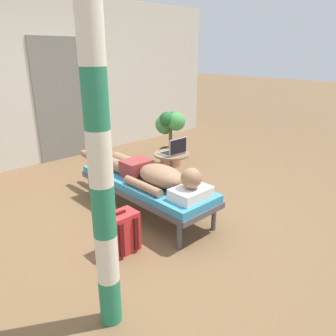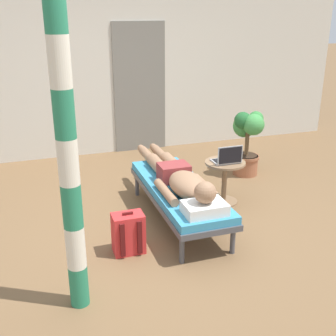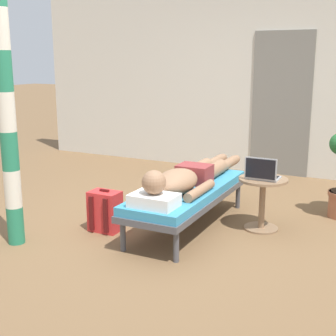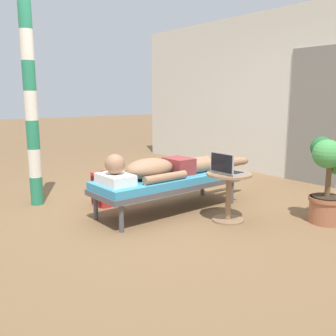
# 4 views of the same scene
# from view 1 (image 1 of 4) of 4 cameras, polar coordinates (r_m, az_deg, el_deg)

# --- Properties ---
(ground_plane) EXTENTS (40.00, 40.00, 0.00)m
(ground_plane) POSITION_cam_1_polar(r_m,az_deg,el_deg) (3.81, -4.19, -8.50)
(ground_plane) COLOR brown
(house_wall_back) EXTENTS (7.60, 0.20, 2.70)m
(house_wall_back) POSITION_cam_1_polar(r_m,az_deg,el_deg) (5.85, -21.98, 14.00)
(house_wall_back) COLOR beige
(house_wall_back) RESTS_ON ground
(house_door_panel) EXTENTS (0.84, 0.03, 2.04)m
(house_door_panel) POSITION_cam_1_polar(r_m,az_deg,el_deg) (5.90, -18.62, 11.18)
(house_door_panel) COLOR slate
(house_door_panel) RESTS_ON ground
(lounge_chair) EXTENTS (0.62, 1.82, 0.42)m
(lounge_chair) POSITION_cam_1_polar(r_m,az_deg,el_deg) (3.77, -3.96, -3.01)
(lounge_chair) COLOR #4C4C51
(lounge_chair) RESTS_ON ground
(person_reclining) EXTENTS (0.53, 2.17, 0.32)m
(person_reclining) POSITION_cam_1_polar(r_m,az_deg,el_deg) (3.68, -3.71, -0.70)
(person_reclining) COLOR white
(person_reclining) RESTS_ON lounge_chair
(side_table) EXTENTS (0.48, 0.48, 0.52)m
(side_table) POSITION_cam_1_polar(r_m,az_deg,el_deg) (4.38, 0.66, 0.50)
(side_table) COLOR #8C6B4C
(side_table) RESTS_ON ground
(laptop) EXTENTS (0.31, 0.24, 0.23)m
(laptop) POSITION_cam_1_polar(r_m,az_deg,el_deg) (4.28, 1.15, 3.19)
(laptop) COLOR #A5A8AD
(laptop) RESTS_ON side_table
(backpack) EXTENTS (0.30, 0.26, 0.42)m
(backpack) POSITION_cam_1_polar(r_m,az_deg,el_deg) (3.14, -8.17, -11.21)
(backpack) COLOR red
(backpack) RESTS_ON ground
(potted_plant) EXTENTS (0.45, 0.58, 0.91)m
(potted_plant) POSITION_cam_1_polar(r_m,az_deg,el_deg) (5.34, 0.35, 6.18)
(potted_plant) COLOR #9E5B3D
(potted_plant) RESTS_ON ground
(porch_post) EXTENTS (0.15, 0.15, 2.42)m
(porch_post) POSITION_cam_1_polar(r_m,az_deg,el_deg) (1.95, -11.94, 1.69)
(porch_post) COLOR #267F59
(porch_post) RESTS_ON ground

